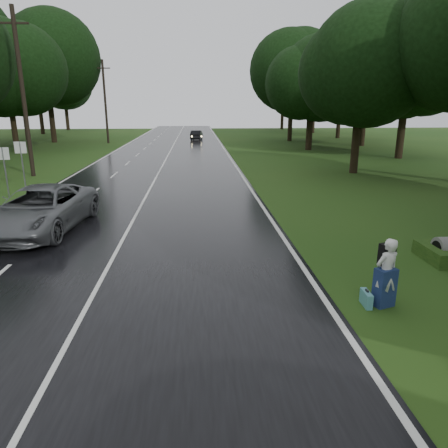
% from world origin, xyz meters
% --- Properties ---
extents(ground, '(160.00, 160.00, 0.00)m').
position_xyz_m(ground, '(0.00, 0.00, 0.00)').
color(ground, '#264514').
rests_on(ground, ground).
extents(road, '(12.00, 140.00, 0.04)m').
position_xyz_m(road, '(0.00, 20.00, 0.02)').
color(road, black).
rests_on(road, ground).
extents(lane_center, '(0.12, 140.00, 0.01)m').
position_xyz_m(lane_center, '(0.00, 20.00, 0.04)').
color(lane_center, silver).
rests_on(lane_center, road).
extents(grey_car, '(3.36, 6.28, 1.68)m').
position_xyz_m(grey_car, '(-3.27, 6.85, 0.88)').
color(grey_car, '#56595C').
rests_on(grey_car, road).
extents(far_car, '(1.79, 4.05, 1.29)m').
position_xyz_m(far_car, '(2.83, 49.67, 0.69)').
color(far_car, black).
rests_on(far_car, road).
extents(hitchhiker, '(0.73, 0.69, 1.71)m').
position_xyz_m(hitchhiker, '(7.15, 0.02, 0.80)').
color(hitchhiker, silver).
rests_on(hitchhiker, ground).
extents(suitcase, '(0.17, 0.52, 0.37)m').
position_xyz_m(suitcase, '(6.73, 0.02, 0.18)').
color(suitcase, teal).
rests_on(suitcase, ground).
extents(utility_pole_mid, '(1.80, 0.28, 10.68)m').
position_xyz_m(utility_pole_mid, '(-8.50, 20.15, 0.00)').
color(utility_pole_mid, black).
rests_on(utility_pole_mid, ground).
extents(utility_pole_far, '(1.80, 0.28, 10.05)m').
position_xyz_m(utility_pole_far, '(-8.50, 45.70, 0.00)').
color(utility_pole_far, black).
rests_on(utility_pole_far, ground).
extents(road_sign_a, '(0.63, 0.10, 2.61)m').
position_xyz_m(road_sign_a, '(-7.20, 13.18, 0.00)').
color(road_sign_a, white).
rests_on(road_sign_a, ground).
extents(road_sign_b, '(0.65, 0.10, 2.72)m').
position_xyz_m(road_sign_b, '(-7.20, 15.42, 0.00)').
color(road_sign_b, white).
rests_on(road_sign_b, ground).
extents(tree_left_e, '(8.95, 8.95, 13.98)m').
position_xyz_m(tree_left_e, '(-15.72, 35.44, 0.00)').
color(tree_left_e, black).
rests_on(tree_left_e, ground).
extents(tree_left_f, '(11.34, 11.34, 17.72)m').
position_xyz_m(tree_left_f, '(-15.80, 47.38, 0.00)').
color(tree_left_f, black).
rests_on(tree_left_f, ground).
extents(tree_right_d, '(8.00, 8.00, 12.50)m').
position_xyz_m(tree_right_d, '(13.97, 20.03, 0.00)').
color(tree_right_d, black).
rests_on(tree_right_d, ground).
extents(tree_right_e, '(7.79, 7.79, 12.18)m').
position_xyz_m(tree_right_e, '(14.92, 35.76, 0.00)').
color(tree_right_e, black).
rests_on(tree_right_e, ground).
extents(tree_right_f, '(9.68, 9.68, 15.12)m').
position_xyz_m(tree_right_f, '(15.46, 47.53, 0.00)').
color(tree_right_f, black).
rests_on(tree_right_f, ground).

